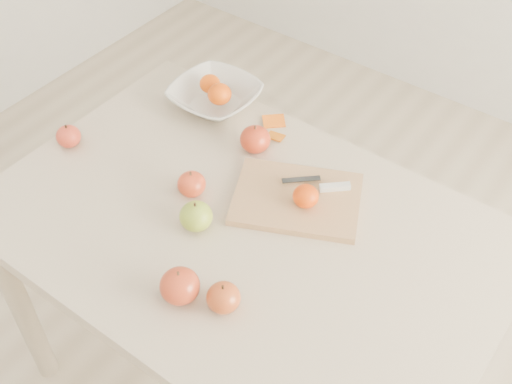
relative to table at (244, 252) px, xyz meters
The scene contains 16 objects.
ground 0.65m from the table, ahead, with size 3.50×3.50×0.00m, color #C6B293.
table is the anchor object (origin of this frame).
cutting_board 0.18m from the table, 67.50° to the left, with size 0.30×0.22×0.02m, color tan.
board_tangerine 0.21m from the table, 55.75° to the left, with size 0.06×0.06×0.05m, color #CD4007.
fruit_bowl 0.48m from the table, 137.07° to the left, with size 0.24×0.24×0.06m, color silver.
bowl_tangerine_near 0.51m from the table, 138.20° to the left, with size 0.06×0.06×0.05m, color #E65808.
bowl_tangerine_far 0.46m from the table, 135.81° to the left, with size 0.07×0.07×0.06m, color #E54E08.
orange_peel_a 0.40m from the table, 114.65° to the left, with size 0.06×0.04×0.00m, color orange.
orange_peel_b 0.34m from the table, 111.90° to the left, with size 0.04×0.04×0.00m, color #CD630E.
paring_knife 0.26m from the table, 63.54° to the left, with size 0.15×0.10×0.01m.
apple_green 0.17m from the table, 141.79° to the right, with size 0.08×0.08×0.07m, color #5B8A13.
apple_red_a 0.30m from the table, 120.53° to the left, with size 0.08×0.08×0.07m, color #9D100D.
apple_red_b 0.21m from the table, behind, with size 0.07×0.07×0.06m, color #9F1304.
apple_red_e 0.26m from the table, 62.81° to the right, with size 0.07×0.07×0.06m, color maroon.
apple_red_c 0.28m from the table, 85.92° to the right, with size 0.09×0.09×0.08m, color maroon.
apple_red_d 0.56m from the table, behind, with size 0.07×0.07×0.06m, color maroon.
Camera 1 is at (0.61, -0.78, 1.87)m, focal length 45.00 mm.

